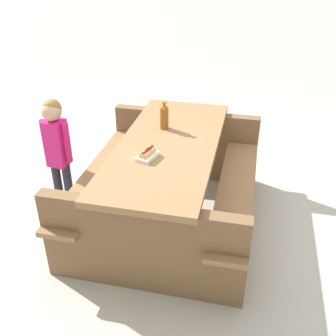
% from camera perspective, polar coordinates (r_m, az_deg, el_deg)
% --- Properties ---
extents(ground_plane, '(30.00, 30.00, 0.00)m').
position_cam_1_polar(ground_plane, '(3.52, -0.00, -7.39)').
color(ground_plane, '#B7B2A8').
rests_on(ground_plane, ground).
extents(picnic_table, '(2.01, 1.69, 0.75)m').
position_cam_1_polar(picnic_table, '(3.27, -0.00, -1.21)').
color(picnic_table, olive).
rests_on(picnic_table, ground).
extents(soda_bottle, '(0.07, 0.07, 0.24)m').
position_cam_1_polar(soda_bottle, '(3.33, -0.55, 7.45)').
color(soda_bottle, brown).
rests_on(soda_bottle, picnic_table).
extents(hotdog_tray, '(0.21, 0.18, 0.08)m').
position_cam_1_polar(hotdog_tray, '(2.89, -2.93, 1.96)').
color(hotdog_tray, white).
rests_on(hotdog_tray, picnic_table).
extents(child_in_coat, '(0.18, 0.25, 1.05)m').
position_cam_1_polar(child_in_coat, '(3.41, -15.65, 3.42)').
color(child_in_coat, '#262633').
rests_on(child_in_coat, ground).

